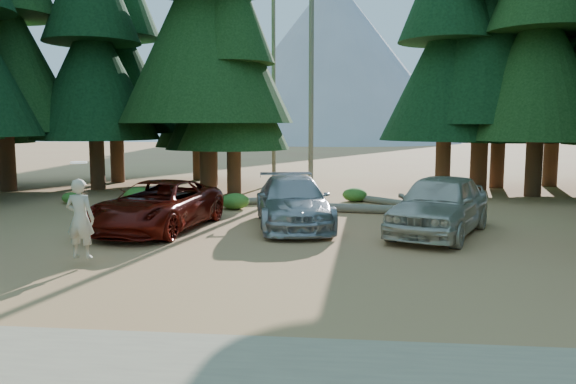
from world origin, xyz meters
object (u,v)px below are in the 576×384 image
at_px(silver_minivan_center, 293,202).
at_px(frisbee_player, 80,218).
at_px(silver_minivan_right, 440,204).
at_px(log_left, 256,201).
at_px(log_mid, 389,202).
at_px(red_pickup, 158,206).
at_px(log_right, 369,209).

distance_m(silver_minivan_center, frisbee_player, 6.77).
xyz_separation_m(silver_minivan_right, frisbee_player, (-8.49, -4.41, 0.20)).
xyz_separation_m(log_left, log_mid, (5.17, 0.19, -0.00)).
distance_m(silver_minivan_center, silver_minivan_right, 4.36).
bearing_deg(red_pickup, log_mid, 46.90).
xyz_separation_m(red_pickup, silver_minivan_right, (8.17, 0.18, 0.13)).
bearing_deg(silver_minivan_right, red_pickup, -155.14).
xyz_separation_m(frisbee_player, log_right, (6.66, 7.98, -0.91)).
xyz_separation_m(silver_minivan_center, log_left, (-1.87, 4.52, -0.62)).
xyz_separation_m(log_mid, log_right, (-0.86, -2.00, 0.02)).
bearing_deg(frisbee_player, log_left, -100.38).
distance_m(frisbee_player, log_right, 10.44).
distance_m(red_pickup, log_left, 5.95).
relative_size(log_left, log_right, 0.77).
bearing_deg(log_left, silver_minivan_center, -89.45).
bearing_deg(frisbee_player, log_mid, -123.86).
bearing_deg(log_mid, frisbee_player, -82.92).
bearing_deg(log_right, frisbee_player, -121.16).
relative_size(silver_minivan_center, log_left, 1.37).
height_order(log_mid, log_right, log_right).
xyz_separation_m(silver_minivan_center, log_mid, (3.30, 4.70, -0.62)).
bearing_deg(log_mid, log_right, -69.13).
height_order(red_pickup, frisbee_player, frisbee_player).
bearing_deg(frisbee_player, silver_minivan_center, -125.50).
bearing_deg(log_right, silver_minivan_right, -54.24).
bearing_deg(silver_minivan_right, silver_minivan_center, -167.87).
bearing_deg(log_mid, silver_minivan_right, -36.08).
bearing_deg(frisbee_player, red_pickup, -91.12).
xyz_separation_m(red_pickup, log_right, (6.35, 3.75, -0.57)).
distance_m(red_pickup, log_mid, 9.24).
relative_size(frisbee_player, log_mid, 0.65).
height_order(red_pickup, log_left, red_pickup).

